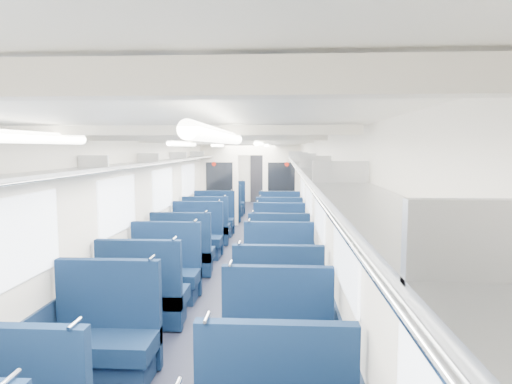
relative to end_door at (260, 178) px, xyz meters
name	(u,v)px	position (x,y,z in m)	size (l,w,h in m)	color
floor	(239,255)	(0.00, -8.94, -1.00)	(2.80, 18.00, 0.01)	black
ceiling	(238,141)	(0.00, -8.94, 1.35)	(2.80, 18.00, 0.01)	white
wall_left	(170,198)	(-1.40, -8.94, 0.18)	(0.02, 18.00, 2.35)	beige
dado_left	(172,238)	(-1.39, -8.94, -0.65)	(0.03, 17.90, 0.70)	#101F37
wall_right	(308,199)	(1.40, -8.94, 0.18)	(0.02, 18.00, 2.35)	beige
dado_right	(306,240)	(1.39, -8.94, -0.65)	(0.03, 17.90, 0.70)	#101F37
wall_far	(260,173)	(0.00, 0.06, 0.18)	(2.80, 0.02, 2.35)	beige
luggage_rack_left	(179,159)	(-1.21, -8.94, 0.97)	(0.36, 17.40, 0.18)	#B2B5BA
luggage_rack_right	(299,159)	(1.21, -8.94, 0.97)	(0.36, 17.40, 0.18)	#B2B5BA
windows	(236,189)	(0.00, -9.40, 0.42)	(2.78, 15.60, 0.75)	white
ceiling_fittings	(237,143)	(0.00, -9.20, 1.29)	(2.70, 16.06, 0.11)	silver
end_door	(260,178)	(0.00, 0.00, 0.00)	(0.75, 0.06, 2.00)	black
bulkhead	(250,182)	(0.00, -5.45, 0.23)	(2.80, 0.10, 2.35)	silver
seat_6	(104,341)	(-0.83, -13.73, -0.65)	(1.03, 0.57, 1.15)	#0D2242
seat_7	(277,353)	(0.83, -13.88, -0.65)	(1.03, 0.57, 1.15)	#0D2242
seat_8	(143,298)	(-0.83, -12.54, -0.65)	(1.03, 0.57, 1.15)	#0D2242
seat_9	(278,307)	(0.83, -12.73, -0.65)	(1.03, 0.57, 1.15)	#0D2242
seat_10	(164,275)	(-0.83, -11.56, -0.65)	(1.03, 0.57, 1.15)	#0D2242
seat_11	(278,275)	(0.83, -11.48, -0.65)	(1.03, 0.57, 1.15)	#0D2242
seat_12	(183,255)	(-0.83, -10.36, -0.65)	(1.03, 0.57, 1.15)	#0D2242
seat_13	(279,256)	(0.83, -10.33, -0.65)	(1.03, 0.57, 1.15)	#0D2242
seat_14	(197,240)	(-0.83, -9.11, -0.65)	(1.03, 0.57, 1.15)	#0D2242
seat_15	(279,242)	(0.83, -9.24, -0.65)	(1.03, 0.57, 1.15)	#0D2242
seat_16	(207,229)	(-0.83, -7.96, -0.65)	(1.03, 0.57, 1.15)	#0D2242
seat_17	(279,230)	(0.83, -8.00, -0.65)	(1.03, 0.57, 1.15)	#0D2242
seat_18	(214,221)	(-0.83, -6.89, -0.65)	(1.03, 0.57, 1.15)	#0D2242
seat_19	(279,222)	(0.83, -6.96, -0.65)	(1.03, 0.57, 1.15)	#0D2242
seat_20	(224,210)	(-0.83, -4.84, -0.65)	(1.03, 0.57, 1.15)	#0D2242
seat_21	(280,210)	(0.83, -4.87, -0.65)	(1.03, 0.57, 1.15)	#0D2242
seat_22	(229,204)	(-0.83, -3.58, -0.65)	(1.03, 0.57, 1.15)	#0D2242
seat_23	(280,205)	(0.83, -3.61, -0.65)	(1.03, 0.57, 1.15)	#0D2242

